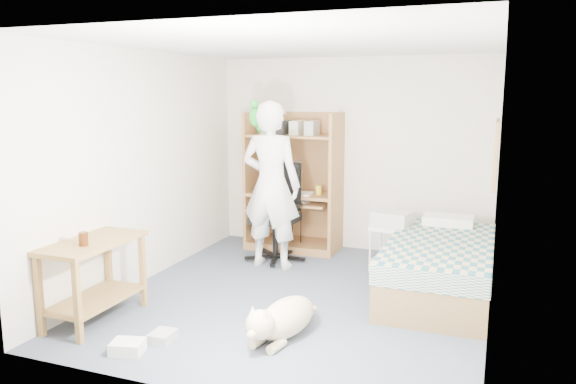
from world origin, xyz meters
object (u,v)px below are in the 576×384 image
(office_chair, at_px, (277,225))
(printer_cart, at_px, (391,242))
(person, at_px, (271,185))
(computer_hutch, at_px, (295,187))
(bed, at_px, (440,267))
(side_desk, at_px, (94,268))
(dog, at_px, (283,318))

(office_chair, bearing_deg, printer_cart, 0.72)
(office_chair, relative_size, person, 0.60)
(computer_hutch, xyz_separation_m, printer_cart, (1.40, -0.56, -0.47))
(office_chair, height_order, person, person)
(person, distance_m, printer_cart, 1.54)
(bed, height_order, side_desk, side_desk)
(computer_hutch, distance_m, office_chair, 0.68)
(bed, relative_size, printer_cart, 3.82)
(person, relative_size, printer_cart, 3.72)
(computer_hutch, bearing_deg, dog, -71.86)
(side_desk, relative_size, dog, 0.96)
(bed, bearing_deg, computer_hutch, 150.71)
(dog, xyz_separation_m, printer_cart, (0.52, 2.12, 0.18))
(office_chair, xyz_separation_m, printer_cart, (1.42, -0.02, -0.07))
(bed, bearing_deg, person, 172.45)
(computer_hutch, height_order, bed, computer_hutch)
(computer_hutch, distance_m, person, 0.87)
(side_desk, xyz_separation_m, person, (0.87, 2.08, 0.49))
(side_desk, xyz_separation_m, printer_cart, (2.25, 2.38, -0.14))
(person, distance_m, dog, 2.17)
(bed, distance_m, side_desk, 3.39)
(side_desk, bearing_deg, bed, 32.50)
(dog, bearing_deg, bed, 65.44)
(computer_hutch, relative_size, bed, 0.89)
(bed, relative_size, office_chair, 1.71)
(office_chair, distance_m, dog, 2.33)
(person, xyz_separation_m, printer_cart, (1.37, 0.30, -0.63))
(office_chair, bearing_deg, dog, -65.57)
(bed, distance_m, office_chair, 2.11)
(computer_hutch, relative_size, person, 0.92)
(side_desk, bearing_deg, office_chair, 71.05)
(side_desk, height_order, printer_cart, side_desk)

